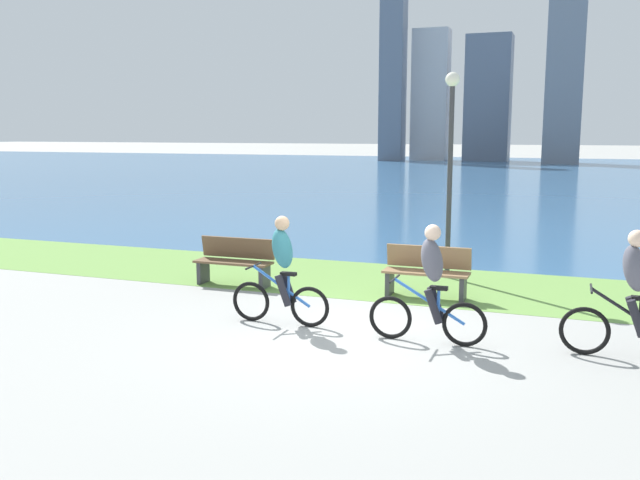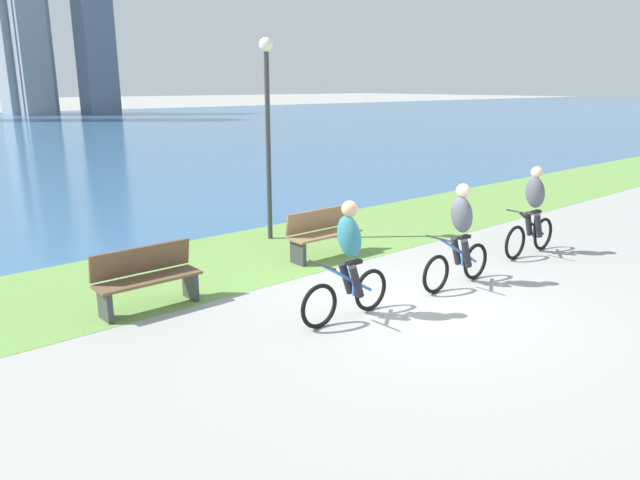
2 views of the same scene
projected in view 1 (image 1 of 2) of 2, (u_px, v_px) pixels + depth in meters
ground_plane at (349, 336)px, 9.81m from camera, size 300.00×300.00×0.00m
grass_strip_bayside at (407, 283)px, 13.25m from camera, size 120.00×3.37×0.01m
bay_water_surface at (526, 176)px, 45.12m from camera, size 300.00×65.39×0.00m
cyclist_lead at (282, 270)px, 10.29m from camera, size 1.58×0.52×1.66m
cyclist_trailing at (430, 284)px, 9.37m from camera, size 1.65×0.52×1.65m
cyclist_distant_rear at (632, 296)px, 8.68m from camera, size 1.63×0.52×1.68m
bench_near_path at (427, 272)px, 12.05m from camera, size 1.50×0.47×0.90m
bench_far_along_path at (235, 262)px, 13.01m from camera, size 1.50×0.47×0.90m
lamppost_tall at (451, 146)px, 13.32m from camera, size 0.28×0.28×4.02m
city_skyline_far_shore at (596, 66)px, 63.35m from camera, size 35.19×11.62×27.06m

